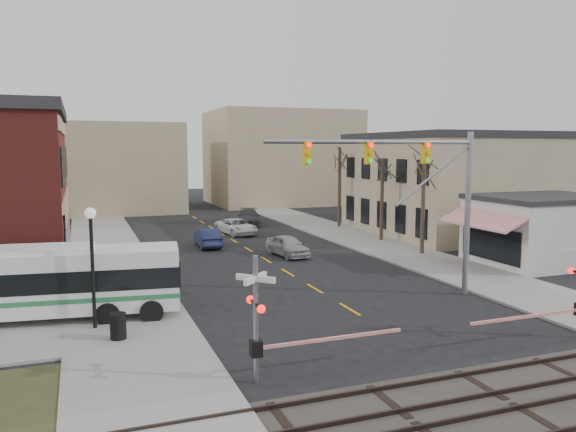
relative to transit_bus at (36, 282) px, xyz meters
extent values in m
plane|color=black|center=(13.04, -4.94, -1.70)|extent=(160.00, 160.00, 0.00)
cube|color=gray|center=(3.54, 15.06, -1.64)|extent=(5.00, 60.00, 0.12)
cube|color=gray|center=(22.54, 15.06, -1.64)|extent=(5.00, 60.00, 0.12)
cube|color=#332D28|center=(13.04, -12.94, -1.67)|extent=(160.00, 5.00, 0.06)
cube|color=#2D231E|center=(13.04, -12.46, -1.58)|extent=(160.00, 0.08, 0.14)
cube|color=#2D231E|center=(13.04, -11.02, -1.58)|extent=(160.00, 0.08, 0.14)
cube|color=#2D231E|center=(13.04, -14.86, -1.58)|extent=(160.00, 0.08, 0.14)
cube|color=#2D231E|center=(13.04, -13.42, -1.58)|extent=(160.00, 0.08, 0.14)
cube|color=tan|center=(1.09, 11.06, 2.60)|extent=(0.10, 15.00, 0.50)
cube|color=tan|center=(1.09, 11.06, 6.70)|extent=(0.10, 15.00, 0.70)
cube|color=black|center=(1.09, 11.06, 0.10)|extent=(0.08, 13.00, 2.60)
cube|color=tan|center=(35.04, 15.06, 2.30)|extent=(20.00, 15.00, 8.00)
cube|color=#262628|center=(35.04, 15.06, 6.55)|extent=(20.30, 15.30, 0.50)
cube|color=beige|center=(29.04, 2.06, 0.30)|extent=(8.00, 6.00, 4.00)
cube|color=#262628|center=(29.04, 2.06, 2.45)|extent=(8.20, 6.20, 0.30)
cube|color=red|center=(24.24, 2.06, 1.30)|extent=(1.68, 6.00, 0.87)
cylinder|color=#382B21|center=(23.54, 7.06, 1.79)|extent=(0.28, 0.28, 6.75)
cylinder|color=#382B21|center=(23.84, 13.06, 1.57)|extent=(0.28, 0.28, 6.30)
cylinder|color=#382B21|center=(24.04, 21.06, 2.02)|extent=(0.28, 0.28, 7.20)
cube|color=silver|center=(0.00, 0.00, 0.02)|extent=(11.84, 4.01, 2.55)
cube|color=black|center=(0.00, 0.00, 0.18)|extent=(11.88, 4.06, 0.87)
cube|color=#256F41|center=(0.00, 0.00, -0.59)|extent=(11.88, 4.06, 0.19)
cylinder|color=black|center=(0.00, 0.00, -1.22)|extent=(1.29, 2.62, 0.97)
cylinder|color=gray|center=(19.60, -2.53, 2.30)|extent=(0.28, 0.28, 8.00)
cylinder|color=gray|center=(14.36, -2.53, 5.80)|extent=(10.48, 0.20, 0.20)
cube|color=gold|center=(17.10, -2.53, 5.30)|extent=(0.35, 0.30, 1.00)
cube|color=gold|center=(14.10, -2.53, 5.30)|extent=(0.35, 0.30, 1.00)
cube|color=gold|center=(11.10, -2.53, 5.30)|extent=(0.35, 0.30, 1.00)
cylinder|color=gray|center=(6.73, -9.06, 0.30)|extent=(0.16, 0.16, 4.00)
cube|color=silver|center=(6.73, -9.06, 1.60)|extent=(1.00, 1.00, 0.18)
cube|color=silver|center=(6.73, -9.06, 1.60)|extent=(1.00, 1.00, 0.18)
sphere|color=#FF0C0C|center=(6.73, -9.61, 0.80)|extent=(0.26, 0.26, 0.26)
sphere|color=#FF0C0C|center=(6.73, -8.51, 0.80)|extent=(0.26, 0.26, 0.26)
cube|color=black|center=(6.73, -9.06, -0.60)|extent=(0.35, 0.35, 0.50)
cube|color=#FF0C0C|center=(9.33, -9.06, -0.60)|extent=(5.00, 0.10, 0.10)
sphere|color=#FF0C0C|center=(19.60, -8.83, 0.80)|extent=(0.26, 0.26, 0.26)
cube|color=#FF0C0C|center=(17.00, -9.38, -0.60)|extent=(5.00, 0.10, 0.10)
cylinder|color=black|center=(2.21, -2.03, 0.64)|extent=(0.14, 0.14, 4.44)
sphere|color=silver|center=(2.21, -2.03, 3.01)|extent=(0.44, 0.44, 0.44)
cylinder|color=black|center=(2.99, -3.71, -1.10)|extent=(0.60, 0.60, 0.98)
imported|color=#A1A0A4|center=(14.85, 9.90, -1.01)|extent=(2.16, 4.26, 1.39)
imported|color=#1B2144|center=(10.55, 15.23, -1.01)|extent=(1.59, 4.24, 1.38)
imported|color=silver|center=(14.15, 20.43, -1.06)|extent=(3.07, 4.99, 1.29)
imported|color=#3D3C41|center=(16.80, 25.63, -0.98)|extent=(3.29, 5.32, 1.44)
imported|color=#5F4F4C|center=(4.90, -0.66, -0.75)|extent=(0.46, 0.65, 1.68)
imported|color=#37365F|center=(2.27, 2.16, -0.64)|extent=(1.14, 1.16, 1.88)
camera|label=1|loc=(1.83, -24.96, 5.51)|focal=35.00mm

